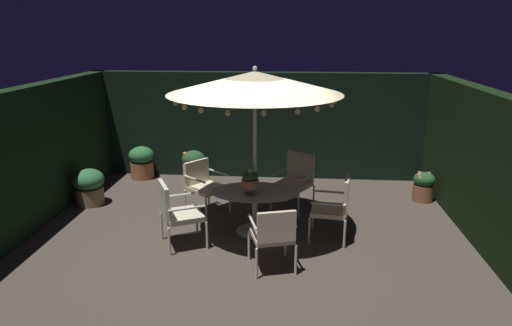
{
  "coord_description": "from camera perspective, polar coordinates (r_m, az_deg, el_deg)",
  "views": [
    {
      "loc": [
        0.69,
        -6.59,
        3.21
      ],
      "look_at": [
        0.1,
        0.5,
        1.12
      ],
      "focal_mm": 32.09,
      "sensor_mm": 36.0,
      "label": 1
    }
  ],
  "objects": [
    {
      "name": "potted_plant_left_far",
      "position": [
        9.21,
        -20.09,
        -2.71
      ],
      "size": [
        0.58,
        0.58,
        0.69
      ],
      "color": "#856C50",
      "rests_on": "ground_plane"
    },
    {
      "name": "potted_plant_back_left",
      "position": [
        10.5,
        -14.05,
        0.15
      ],
      "size": [
        0.55,
        0.55,
        0.72
      ],
      "color": "#B06841",
      "rests_on": "ground_plane"
    },
    {
      "name": "patio_chair_northeast",
      "position": [
        6.25,
        2.19,
        -8.73
      ],
      "size": [
        0.71,
        0.71,
        0.94
      ],
      "color": "beige",
      "rests_on": "ground_plane"
    },
    {
      "name": "patio_chair_south",
      "position": [
        8.29,
        -6.57,
        -2.47
      ],
      "size": [
        0.84,
        0.84,
        0.93
      ],
      "color": "silver",
      "rests_on": "ground_plane"
    },
    {
      "name": "hedge_backdrop_left",
      "position": [
        8.15,
        -27.56,
        -0.1
      ],
      "size": [
        0.3,
        7.01,
        2.33
      ],
      "primitive_type": "cube",
      "color": "black",
      "rests_on": "ground_plane"
    },
    {
      "name": "hedge_backdrop_right",
      "position": [
        7.51,
        27.69,
        -1.41
      ],
      "size": [
        0.3,
        7.01,
        2.33
      ],
      "primitive_type": "cube",
      "color": "black",
      "rests_on": "ground_plane"
    },
    {
      "name": "ground_plane",
      "position": [
        7.37,
        -1.12,
        -9.57
      ],
      "size": [
        7.58,
        7.01,
        0.02
      ],
      "primitive_type": "cube",
      "color": "#483E34"
    },
    {
      "name": "hedge_backdrop_rear",
      "position": [
        10.18,
        0.77,
        4.74
      ],
      "size": [
        7.58,
        0.3,
        2.33
      ],
      "primitive_type": "cube",
      "color": "black",
      "rests_on": "ground_plane"
    },
    {
      "name": "patio_chair_north",
      "position": [
        7.05,
        -9.99,
        -5.77
      ],
      "size": [
        0.81,
        0.82,
        1.02
      ],
      "color": "beige",
      "rests_on": "ground_plane"
    },
    {
      "name": "patio_umbrella",
      "position": [
        6.96,
        -0.14,
        9.96
      ],
      "size": [
        2.67,
        2.67,
        2.69
      ],
      "color": "silver",
      "rests_on": "ground_plane"
    },
    {
      "name": "patio_chair_east",
      "position": [
        7.23,
        9.93,
        -5.07
      ],
      "size": [
        0.64,
        0.66,
        1.04
      ],
      "color": "silver",
      "rests_on": "ground_plane"
    },
    {
      "name": "potted_plant_back_right",
      "position": [
        10.27,
        -7.79,
        -0.12
      ],
      "size": [
        0.51,
        0.51,
        0.63
      ],
      "color": "beige",
      "rests_on": "ground_plane"
    },
    {
      "name": "potted_plant_right_far",
      "position": [
        9.41,
        20.15,
        -2.69
      ],
      "size": [
        0.4,
        0.4,
        0.57
      ],
      "color": "#A05E41",
      "rests_on": "ground_plane"
    },
    {
      "name": "patio_dining_table",
      "position": [
        7.41,
        -0.13,
        -4.79
      ],
      "size": [
        1.42,
        1.01,
        0.71
      ],
      "color": "silver",
      "rests_on": "ground_plane"
    },
    {
      "name": "patio_chair_southeast",
      "position": [
        8.42,
        4.99,
        -1.81
      ],
      "size": [
        0.82,
        0.81,
        1.04
      ],
      "color": "silver",
      "rests_on": "ground_plane"
    },
    {
      "name": "centerpiece_planter",
      "position": [
        7.12,
        -0.74,
        -2.2
      ],
      "size": [
        0.27,
        0.27,
        0.41
      ],
      "color": "#AC624C",
      "rests_on": "patio_dining_table"
    }
  ]
}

